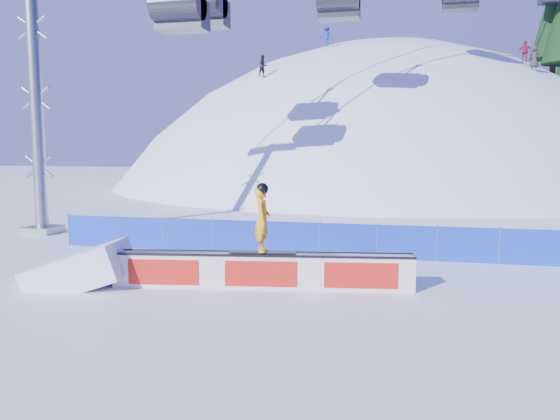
# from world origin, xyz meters

# --- Properties ---
(ground) EXTENTS (160.00, 160.00, 0.00)m
(ground) POSITION_xyz_m (0.00, 0.00, 0.00)
(ground) COLOR white
(ground) RESTS_ON ground
(snow_hill) EXTENTS (64.00, 64.00, 64.00)m
(snow_hill) POSITION_xyz_m (0.00, 42.00, -18.00)
(snow_hill) COLOR white
(snow_hill) RESTS_ON ground
(safety_fence) EXTENTS (22.05, 0.05, 1.30)m
(safety_fence) POSITION_xyz_m (0.00, 4.50, 0.60)
(safety_fence) COLOR #1332BE
(safety_fence) RESTS_ON ground
(rail_box) EXTENTS (8.28, 1.75, 0.99)m
(rail_box) POSITION_xyz_m (-1.94, -0.20, 0.49)
(rail_box) COLOR silver
(rail_box) RESTS_ON ground
(snow_ramp) EXTENTS (3.05, 2.15, 1.76)m
(snow_ramp) POSITION_xyz_m (-7.06, -0.94, 0.00)
(snow_ramp) COLOR white
(snow_ramp) RESTS_ON ground
(snowboarder) EXTENTS (1.87, 0.71, 1.93)m
(snowboarder) POSITION_xyz_m (-1.92, -0.20, 1.94)
(snowboarder) COLOR black
(snowboarder) RESTS_ON rail_box
(distant_skiers) EXTENTS (21.38, 6.01, 4.69)m
(distant_skiers) POSITION_xyz_m (0.77, 31.10, 11.46)
(distant_skiers) COLOR black
(distant_skiers) RESTS_ON ground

